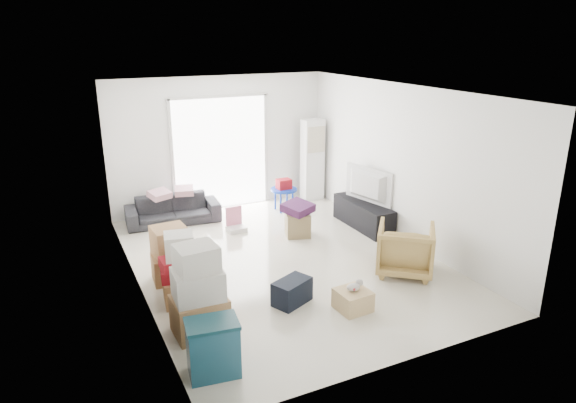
% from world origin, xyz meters
% --- Properties ---
extents(room_shell, '(4.98, 6.48, 3.18)m').
position_xyz_m(room_shell, '(0.00, 0.00, 1.35)').
color(room_shell, beige).
rests_on(room_shell, ground).
extents(sliding_door, '(2.10, 0.04, 2.33)m').
position_xyz_m(sliding_door, '(0.00, 2.98, 1.24)').
color(sliding_door, white).
rests_on(sliding_door, room_shell).
extents(ac_tower, '(0.45, 0.30, 1.75)m').
position_xyz_m(ac_tower, '(1.95, 2.65, 0.88)').
color(ac_tower, white).
rests_on(ac_tower, room_shell).
extents(tv_console, '(0.44, 1.46, 0.49)m').
position_xyz_m(tv_console, '(2.00, 0.71, 0.24)').
color(tv_console, black).
rests_on(tv_console, room_shell).
extents(television, '(0.88, 1.23, 0.15)m').
position_xyz_m(television, '(2.00, 0.71, 0.56)').
color(television, black).
rests_on(television, tv_console).
extents(sofa, '(1.80, 0.66, 0.69)m').
position_xyz_m(sofa, '(-1.17, 2.50, 0.34)').
color(sofa, '#2A2B30').
rests_on(sofa, room_shell).
extents(pillow_left, '(0.51, 0.47, 0.13)m').
position_xyz_m(pillow_left, '(-1.40, 2.48, 0.75)').
color(pillow_left, '#B9879A').
rests_on(pillow_left, sofa).
extents(pillow_right, '(0.36, 0.31, 0.11)m').
position_xyz_m(pillow_right, '(-0.92, 2.53, 0.74)').
color(pillow_right, '#B9879A').
rests_on(pillow_right, sofa).
extents(armchair, '(1.11, 1.10, 0.84)m').
position_xyz_m(armchair, '(1.49, -1.18, 0.42)').
color(armchair, tan).
rests_on(armchair, room_shell).
extents(storage_bins, '(0.60, 0.46, 0.63)m').
position_xyz_m(storage_bins, '(-1.90, -2.28, 0.32)').
color(storage_bins, navy).
rests_on(storage_bins, room_shell).
extents(box_stack_a, '(0.64, 0.54, 1.15)m').
position_xyz_m(box_stack_a, '(-1.80, -1.44, 0.52)').
color(box_stack_a, '#A46F4A').
rests_on(box_stack_a, room_shell).
extents(box_stack_b, '(0.58, 0.55, 0.99)m').
position_xyz_m(box_stack_b, '(-1.80, -0.59, 0.43)').
color(box_stack_b, '#A46F4A').
rests_on(box_stack_b, room_shell).
extents(box_stack_c, '(0.58, 0.51, 0.83)m').
position_xyz_m(box_stack_c, '(-1.77, 0.10, 0.40)').
color(box_stack_c, '#A46F4A').
rests_on(box_stack_c, room_shell).
extents(loose_box, '(0.57, 0.57, 0.39)m').
position_xyz_m(loose_box, '(-1.36, 0.14, 0.20)').
color(loose_box, '#A46F4A').
rests_on(loose_box, room_shell).
extents(duffel_bag, '(0.61, 0.50, 0.34)m').
position_xyz_m(duffel_bag, '(-0.47, -1.28, 0.17)').
color(duffel_bag, black).
rests_on(duffel_bag, room_shell).
extents(ottoman, '(0.53, 0.53, 0.42)m').
position_xyz_m(ottoman, '(0.69, 0.86, 0.21)').
color(ottoman, '#9B845A').
rests_on(ottoman, room_shell).
extents(blanket, '(0.61, 0.61, 0.14)m').
position_xyz_m(blanket, '(0.69, 0.86, 0.49)').
color(blanket, '#522153').
rests_on(blanket, ottoman).
extents(kids_table, '(0.54, 0.54, 0.67)m').
position_xyz_m(kids_table, '(1.06, 2.21, 0.48)').
color(kids_table, '#0B2EA9').
rests_on(kids_table, room_shell).
extents(toy_walker, '(0.34, 0.31, 0.44)m').
position_xyz_m(toy_walker, '(-0.23, 1.59, 0.12)').
color(toy_walker, silver).
rests_on(toy_walker, room_shell).
extents(wood_crate, '(0.44, 0.44, 0.28)m').
position_xyz_m(wood_crate, '(0.18, -1.79, 0.14)').
color(wood_crate, tan).
rests_on(wood_crate, room_shell).
extents(plush_bunny, '(0.26, 0.16, 0.13)m').
position_xyz_m(plush_bunny, '(0.20, -1.78, 0.33)').
color(plush_bunny, '#B2ADA8').
rests_on(plush_bunny, wood_crate).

